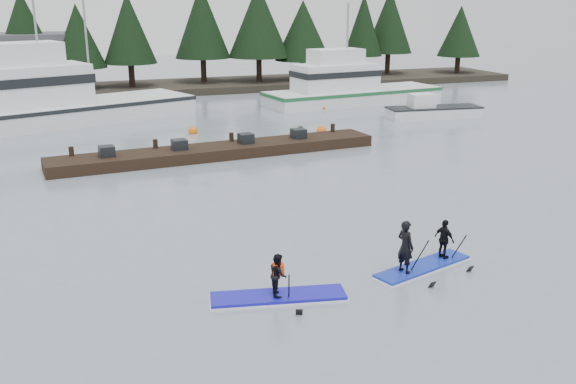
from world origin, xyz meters
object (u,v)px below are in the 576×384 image
object	(u,v)px
fishing_boat_large	(50,113)
fishing_boat_medium	(349,96)
paddleboard_solo	(278,287)
paddleboard_duo	(423,252)
floating_dock	(218,151)

from	to	relation	value
fishing_boat_large	fishing_boat_medium	size ratio (longest dim) A/B	1.27
fishing_boat_large	paddleboard_solo	distance (m)	29.12
fishing_boat_large	fishing_boat_medium	bearing A→B (deg)	-16.15
fishing_boat_large	paddleboard_duo	distance (m)	29.93
floating_dock	paddleboard_solo	bearing A→B (deg)	-103.25
paddleboard_duo	fishing_boat_large	bearing A→B (deg)	92.76
floating_dock	paddleboard_duo	world-z (taller)	paddleboard_duo
fishing_boat_medium	fishing_boat_large	bearing A→B (deg)	176.18
fishing_boat_large	fishing_boat_medium	xyz separation A→B (m)	(21.53, 1.12, -0.16)
fishing_boat_medium	paddleboard_solo	world-z (taller)	fishing_boat_medium
fishing_boat_large	paddleboard_duo	world-z (taller)	fishing_boat_large
fishing_boat_large	fishing_boat_medium	distance (m)	21.56
fishing_boat_medium	floating_dock	size ratio (longest dim) A/B	0.85
paddleboard_solo	paddleboard_duo	xyz separation A→B (m)	(4.64, 0.41, 0.22)
fishing_boat_large	fishing_boat_medium	world-z (taller)	fishing_boat_large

